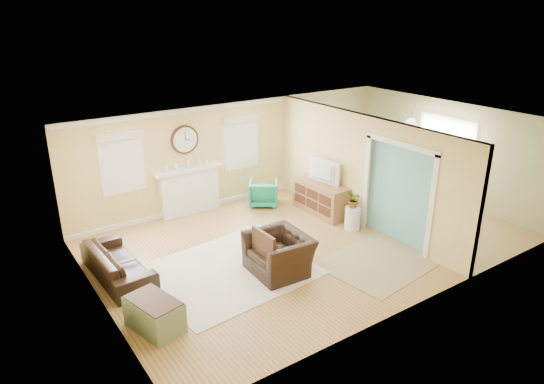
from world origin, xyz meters
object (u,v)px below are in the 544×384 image
at_px(eames_chair, 279,254).
at_px(dining_table, 400,192).
at_px(credenza, 320,198).
at_px(sofa, 118,263).
at_px(green_chair, 263,193).

relative_size(eames_chair, dining_table, 0.61).
bearing_deg(credenza, sofa, -177.54).
xyz_separation_m(eames_chair, dining_table, (4.56, 1.02, -0.04)).
xyz_separation_m(sofa, green_chair, (4.26, 1.45, 0.04)).
xyz_separation_m(sofa, credenza, (5.13, 0.22, 0.10)).
xyz_separation_m(credenza, dining_table, (2.05, -0.76, -0.06)).
relative_size(eames_chair, green_chair, 1.62).
bearing_deg(green_chair, credenza, 161.56).
relative_size(sofa, dining_table, 1.04).
bearing_deg(green_chair, eames_chair, 97.76).
distance_m(eames_chair, credenza, 3.07).
height_order(sofa, dining_table, dining_table).
xyz_separation_m(green_chair, dining_table, (2.92, -1.99, 0.01)).
relative_size(sofa, credenza, 1.28).
bearing_deg(eames_chair, green_chair, 154.47).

